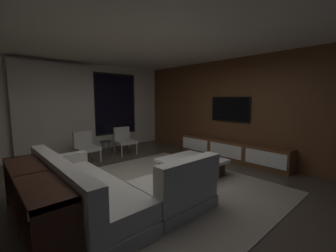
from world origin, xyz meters
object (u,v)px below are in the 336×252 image
at_px(accent_chair_near_window, 124,139).
at_px(side_stool, 105,144).
at_px(accent_chair_by_curtain, 85,145).
at_px(media_console, 231,151).
at_px(book_stack_on_coffee_table, 202,158).
at_px(sectional_couch, 108,191).
at_px(mounted_tv, 230,109).
at_px(console_table_behind_couch, 34,199).
at_px(coffee_table, 192,167).

relative_size(accent_chair_near_window, side_stool, 1.70).
xyz_separation_m(accent_chair_by_curtain, media_console, (2.95, -2.44, -0.18)).
distance_m(accent_chair_near_window, side_stool, 0.62).
distance_m(book_stack_on_coffee_table, accent_chair_near_window, 2.79).
xyz_separation_m(sectional_couch, media_console, (3.65, 0.23, -0.04)).
height_order(mounted_tv, console_table_behind_couch, mounted_tv).
bearing_deg(side_stool, console_table_behind_couch, -130.10).
height_order(sectional_couch, mounted_tv, mounted_tv).
xyz_separation_m(sectional_couch, accent_chair_by_curtain, (0.70, 2.66, 0.14)).
bearing_deg(mounted_tv, media_console, -132.42).
distance_m(sectional_couch, mounted_tv, 4.00).
xyz_separation_m(accent_chair_near_window, mounted_tv, (1.93, -2.35, 0.92)).
height_order(coffee_table, accent_chair_by_curtain, accent_chair_by_curtain).
height_order(media_console, mounted_tv, mounted_tv).
distance_m(coffee_table, console_table_behind_couch, 2.90).
xyz_separation_m(book_stack_on_coffee_table, accent_chair_near_window, (-0.22, 2.78, 0.04)).
bearing_deg(coffee_table, side_stool, 104.94).
relative_size(media_console, console_table_behind_couch, 1.48).
height_order(accent_chair_by_curtain, mounted_tv, mounted_tv).
bearing_deg(book_stack_on_coffee_table, side_stool, 107.05).
height_order(book_stack_on_coffee_table, media_console, media_console).
relative_size(coffee_table, accent_chair_near_window, 1.49).
xyz_separation_m(accent_chair_near_window, side_stool, (-0.62, -0.04, -0.06)).
distance_m(book_stack_on_coffee_table, mounted_tv, 2.01).
xyz_separation_m(accent_chair_by_curtain, side_stool, (0.58, 0.07, -0.06)).
xyz_separation_m(coffee_table, accent_chair_by_curtain, (-1.28, 2.52, 0.25)).
distance_m(media_console, console_table_behind_couch, 4.57).
bearing_deg(accent_chair_near_window, mounted_tv, -50.49).
bearing_deg(console_table_behind_couch, book_stack_on_coffee_table, -2.59).
xyz_separation_m(coffee_table, accent_chair_near_window, (-0.08, 2.63, 0.25)).
bearing_deg(accent_chair_near_window, side_stool, -176.75).
relative_size(book_stack_on_coffee_table, accent_chair_by_curtain, 0.34).
xyz_separation_m(sectional_couch, side_stool, (1.28, 2.74, 0.08)).
relative_size(sectional_couch, book_stack_on_coffee_table, 9.46).
height_order(side_stool, media_console, media_console).
relative_size(coffee_table, side_stool, 2.52).
relative_size(sectional_couch, console_table_behind_couch, 1.19).
bearing_deg(side_stool, coffee_table, -75.06).
distance_m(sectional_couch, side_stool, 3.02).
xyz_separation_m(sectional_couch, accent_chair_near_window, (1.90, 2.77, 0.14)).
height_order(sectional_couch, coffee_table, sectional_couch).
bearing_deg(sectional_couch, book_stack_on_coffee_table, -0.22).
bearing_deg(mounted_tv, coffee_table, -171.32).
bearing_deg(accent_chair_near_window, sectional_couch, -124.44).
xyz_separation_m(mounted_tv, console_table_behind_couch, (-4.75, -0.30, -0.93)).
bearing_deg(book_stack_on_coffee_table, console_table_behind_couch, 177.41).
relative_size(book_stack_on_coffee_table, side_stool, 0.57).
xyz_separation_m(coffee_table, mounted_tv, (1.86, 0.28, 1.16)).
relative_size(accent_chair_near_window, accent_chair_by_curtain, 1.00).
bearing_deg(media_console, accent_chair_near_window, 124.57).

